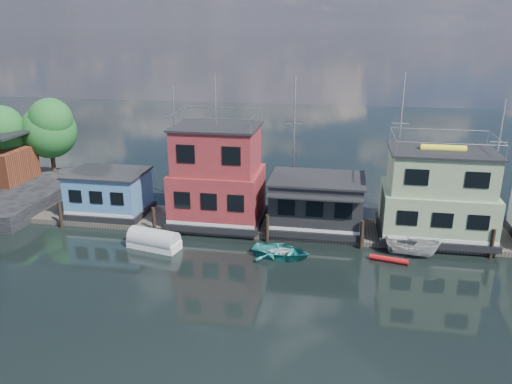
% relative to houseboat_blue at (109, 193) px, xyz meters
% --- Properties ---
extents(ground, '(160.00, 160.00, 0.00)m').
position_rel_houseboat_blue_xyz_m(ground, '(18.00, -12.00, -2.21)').
color(ground, black).
rests_on(ground, ground).
extents(dock, '(48.00, 5.00, 0.40)m').
position_rel_houseboat_blue_xyz_m(dock, '(18.00, 0.00, -2.01)').
color(dock, '#595147').
rests_on(dock, ground).
extents(houseboat_blue, '(6.40, 4.90, 3.66)m').
position_rel_houseboat_blue_xyz_m(houseboat_blue, '(0.00, 0.00, 0.00)').
color(houseboat_blue, black).
rests_on(houseboat_blue, dock).
extents(houseboat_red, '(7.40, 5.90, 11.86)m').
position_rel_houseboat_blue_xyz_m(houseboat_red, '(9.50, 0.00, 1.90)').
color(houseboat_red, black).
rests_on(houseboat_red, dock).
extents(houseboat_dark, '(7.40, 6.10, 4.06)m').
position_rel_houseboat_blue_xyz_m(houseboat_dark, '(17.50, -0.02, 0.21)').
color(houseboat_dark, black).
rests_on(houseboat_dark, dock).
extents(houseboat_green, '(8.40, 5.90, 7.03)m').
position_rel_houseboat_blue_xyz_m(houseboat_green, '(26.50, 0.00, 1.34)').
color(houseboat_green, black).
rests_on(houseboat_green, dock).
extents(pilings, '(42.28, 0.28, 2.20)m').
position_rel_houseboat_blue_xyz_m(pilings, '(17.67, -2.80, -1.11)').
color(pilings, '#2D2116').
rests_on(pilings, ground).
extents(background_masts, '(36.40, 0.16, 12.00)m').
position_rel_houseboat_blue_xyz_m(background_masts, '(22.76, 6.00, 3.35)').
color(background_masts, silver).
rests_on(background_masts, ground).
extents(shore, '(12.40, 15.72, 8.24)m').
position_rel_houseboat_blue_xyz_m(shore, '(-12.67, 3.86, 1.39)').
color(shore, black).
rests_on(shore, ground).
extents(dinghy_teal, '(4.61, 3.63, 0.87)m').
position_rel_houseboat_blue_xyz_m(dinghy_teal, '(15.37, -5.23, -1.77)').
color(dinghy_teal, teal).
rests_on(dinghy_teal, ground).
extents(dinghy_white, '(2.23, 2.06, 0.98)m').
position_rel_houseboat_blue_xyz_m(dinghy_white, '(15.24, -5.17, -1.71)').
color(dinghy_white, white).
rests_on(dinghy_white, ground).
extents(red_kayak, '(2.68, 0.96, 0.39)m').
position_rel_houseboat_blue_xyz_m(red_kayak, '(22.86, -4.71, -2.01)').
color(red_kayak, red).
rests_on(red_kayak, ground).
extents(tarp_runabout, '(4.14, 2.35, 1.58)m').
position_rel_houseboat_blue_xyz_m(tarp_runabout, '(5.94, -5.36, -1.61)').
color(tarp_runabout, white).
rests_on(tarp_runabout, ground).
extents(motorboat, '(4.03, 2.39, 1.46)m').
position_rel_houseboat_blue_xyz_m(motorboat, '(24.50, -3.48, -1.47)').
color(motorboat, silver).
rests_on(motorboat, ground).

